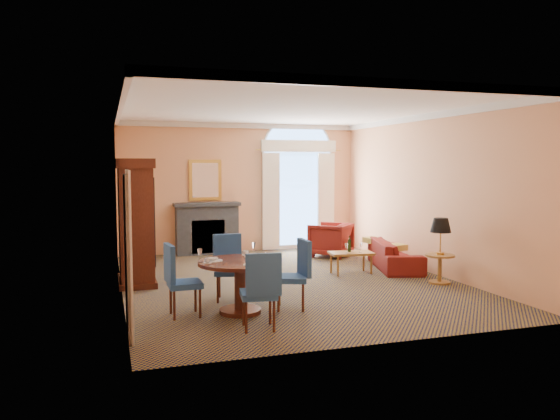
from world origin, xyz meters
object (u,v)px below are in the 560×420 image
object	(u,v)px
dining_table	(240,275)
coffee_table	(351,253)
armchair	(331,240)
sofa	(395,255)
side_table	(440,242)
armoire	(136,224)

from	to	relation	value
dining_table	coffee_table	bearing A→B (deg)	37.56
armchair	sofa	bearing A→B (deg)	66.95
coffee_table	side_table	size ratio (longest dim) A/B	0.77
sofa	dining_table	bearing A→B (deg)	137.16
armoire	dining_table	size ratio (longest dim) A/B	1.85
armchair	armoire	bearing A→B (deg)	-25.43
dining_table	sofa	xyz separation A→B (m)	(3.92, 2.38, -0.28)
coffee_table	side_table	bearing A→B (deg)	-41.76
dining_table	side_table	bearing A→B (deg)	11.97
armoire	side_table	world-z (taller)	armoire
coffee_table	armchair	bearing A→B (deg)	85.29
armchair	coffee_table	size ratio (longest dim) A/B	0.98
armchair	coffee_table	world-z (taller)	armchair
sofa	side_table	distance (m)	1.62
armchair	side_table	xyz separation A→B (m)	(0.77, -3.31, 0.37)
armoire	dining_table	world-z (taller)	armoire
dining_table	sofa	size ratio (longest dim) A/B	0.62
side_table	armoire	bearing A→B (deg)	162.63
armchair	side_table	size ratio (longest dim) A/B	0.75
armoire	dining_table	distance (m)	2.90
dining_table	side_table	world-z (taller)	side_table
side_table	armchair	bearing A→B (deg)	103.13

